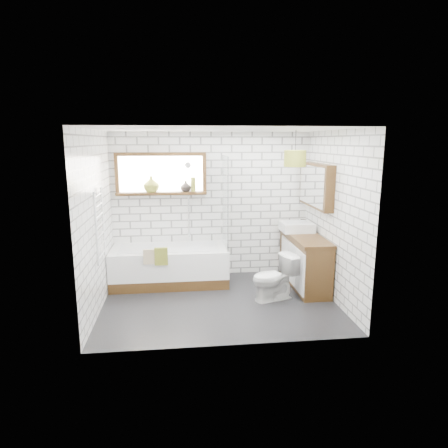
{
  "coord_description": "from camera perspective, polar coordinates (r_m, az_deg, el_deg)",
  "views": [
    {
      "loc": [
        -0.57,
        -5.55,
        2.34
      ],
      "look_at": [
        0.1,
        0.25,
        1.13
      ],
      "focal_mm": 32.0,
      "sensor_mm": 36.0,
      "label": 1
    }
  ],
  "objects": [
    {
      "name": "shower_screen",
      "position": [
        6.55,
        0.18,
        3.17
      ],
      "size": [
        0.02,
        0.72,
        1.5
      ],
      "primitive_type": "cube",
      "color": "white",
      "rests_on": "bathtub"
    },
    {
      "name": "tap",
      "position": [
        6.86,
        11.64,
        0.05
      ],
      "size": [
        0.03,
        0.03,
        0.15
      ],
      "primitive_type": "cylinder",
      "rotation": [
        0.0,
        0.0,
        0.07
      ],
      "color": "silver",
      "rests_on": "vanity"
    },
    {
      "name": "towel_beige",
      "position": [
        6.28,
        -10.64,
        -4.62
      ],
      "size": [
        0.18,
        0.04,
        0.23
      ],
      "primitive_type": "cube",
      "color": "tan",
      "rests_on": "bathtub"
    },
    {
      "name": "window",
      "position": [
        6.83,
        -8.97,
        7.06
      ],
      "size": [
        1.52,
        0.16,
        0.68
      ],
      "primitive_type": "cube",
      "color": "#34200E",
      "rests_on": "wall_back"
    },
    {
      "name": "toilet",
      "position": [
        6.06,
        7.11,
        -7.61
      ],
      "size": [
        0.57,
        0.76,
        0.68
      ],
      "primitive_type": "imported",
      "rotation": [
        0.0,
        0.0,
        -1.26
      ],
      "color": "white",
      "rests_on": "floor"
    },
    {
      "name": "vase_olive",
      "position": [
        6.83,
        -10.35,
        5.45
      ],
      "size": [
        0.26,
        0.26,
        0.27
      ],
      "primitive_type": "imported",
      "rotation": [
        0.0,
        0.0,
        0.01
      ],
      "color": "olive",
      "rests_on": "window"
    },
    {
      "name": "basin",
      "position": [
        6.82,
        10.35,
        -0.38
      ],
      "size": [
        0.52,
        0.46,
        0.15
      ],
      "primitive_type": "cube",
      "color": "white",
      "rests_on": "vanity"
    },
    {
      "name": "bathtub",
      "position": [
        6.74,
        -7.75,
        -5.92
      ],
      "size": [
        1.9,
        0.84,
        0.62
      ],
      "primitive_type": "cube",
      "color": "white",
      "rests_on": "floor"
    },
    {
      "name": "wall_right",
      "position": [
        6.1,
        15.46,
        1.0
      ],
      "size": [
        0.01,
        2.6,
        2.5
      ],
      "primitive_type": "cube",
      "color": "white",
      "rests_on": "ground"
    },
    {
      "name": "towel_radiator",
      "position": [
        5.77,
        -17.33,
        -0.21
      ],
      "size": [
        0.06,
        0.52,
        1.0
      ],
      "primitive_type": "cube",
      "color": "white",
      "rests_on": "wall_left"
    },
    {
      "name": "pendant",
      "position": [
        5.88,
        10.11,
        9.21
      ],
      "size": [
        0.31,
        0.31,
        0.23
      ],
      "primitive_type": "cylinder",
      "color": "olive",
      "rests_on": "ceiling"
    },
    {
      "name": "shower_riser",
      "position": [
        6.88,
        -5.1,
        3.41
      ],
      "size": [
        0.02,
        0.02,
        1.3
      ],
      "primitive_type": "cylinder",
      "color": "silver",
      "rests_on": "wall_back"
    },
    {
      "name": "bottle",
      "position": [
        6.82,
        -4.42,
        5.48
      ],
      "size": [
        0.1,
        0.1,
        0.24
      ],
      "primitive_type": "cylinder",
      "rotation": [
        0.0,
        0.0,
        0.42
      ],
      "color": "olive",
      "rests_on": "window"
    },
    {
      "name": "wall_front",
      "position": [
        4.42,
        1.05,
        -2.57
      ],
      "size": [
        3.4,
        0.01,
        2.5
      ],
      "primitive_type": "cube",
      "color": "white",
      "rests_on": "ground"
    },
    {
      "name": "floor",
      "position": [
        6.05,
        -0.67,
        -11.08
      ],
      "size": [
        3.4,
        2.6,
        0.01
      ],
      "primitive_type": "cube",
      "color": "black",
      "rests_on": "ground"
    },
    {
      "name": "towel_green",
      "position": [
        6.26,
        -8.96,
        -4.59
      ],
      "size": [
        0.2,
        0.06,
        0.28
      ],
      "primitive_type": "cube",
      "color": "olive",
      "rests_on": "bathtub"
    },
    {
      "name": "wall_left",
      "position": [
        5.77,
        -17.8,
        0.26
      ],
      "size": [
        0.01,
        2.6,
        2.5
      ],
      "primitive_type": "cube",
      "color": "white",
      "rests_on": "ground"
    },
    {
      "name": "mirror_cabinet",
      "position": [
        6.56,
        13.01,
        5.4
      ],
      "size": [
        0.16,
        1.2,
        0.7
      ],
      "primitive_type": "cube",
      "color": "#34200E",
      "rests_on": "wall_right"
    },
    {
      "name": "vanity",
      "position": [
        6.7,
        11.39,
        -5.09
      ],
      "size": [
        0.48,
        1.49,
        0.85
      ],
      "primitive_type": "cube",
      "color": "#34200E",
      "rests_on": "floor"
    },
    {
      "name": "wall_back",
      "position": [
        6.96,
        -1.8,
        2.72
      ],
      "size": [
        3.4,
        0.01,
        2.5
      ],
      "primitive_type": "cube",
      "color": "white",
      "rests_on": "ground"
    },
    {
      "name": "ceiling",
      "position": [
        5.58,
        -0.73,
        13.42
      ],
      "size": [
        3.4,
        2.6,
        0.01
      ],
      "primitive_type": "cube",
      "color": "white",
      "rests_on": "ground"
    },
    {
      "name": "vase_dark",
      "position": [
        6.82,
        -5.49,
        5.23
      ],
      "size": [
        0.2,
        0.2,
        0.19
      ],
      "primitive_type": "imported",
      "rotation": [
        0.0,
        0.0,
        -0.11
      ],
      "color": "black",
      "rests_on": "window"
    }
  ]
}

